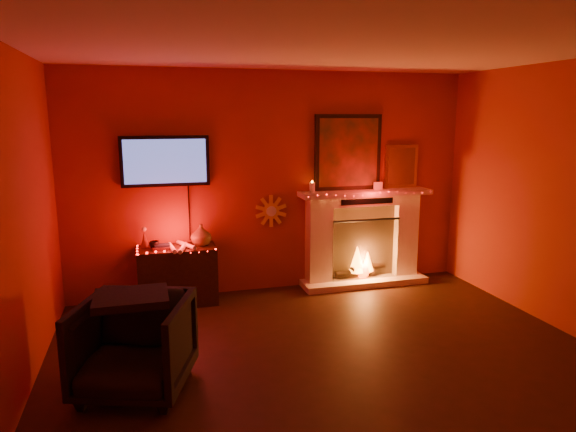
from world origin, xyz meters
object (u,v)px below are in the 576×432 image
object	(u,v)px
fireplace	(362,229)
armchair	(134,346)
sunburst_clock	(271,211)
console_table	(178,272)
tv	(165,161)

from	to	relation	value
fireplace	armchair	distance (m)	3.49
fireplace	sunburst_clock	xyz separation A→B (m)	(-1.19, 0.09, 0.28)
fireplace	sunburst_clock	size ratio (longest dim) A/B	5.45
sunburst_clock	armchair	size ratio (longest dim) A/B	0.48
fireplace	armchair	size ratio (longest dim) A/B	2.60
sunburst_clock	fireplace	bearing A→B (deg)	-4.37
sunburst_clock	armchair	bearing A→B (deg)	-127.74
fireplace	console_table	xyz separation A→B (m)	(-2.36, -0.13, -0.35)
fireplace	console_table	world-z (taller)	fireplace
fireplace	tv	bearing A→B (deg)	178.50
fireplace	sunburst_clock	world-z (taller)	fireplace
tv	sunburst_clock	distance (m)	1.41
fireplace	tv	size ratio (longest dim) A/B	1.76
tv	armchair	size ratio (longest dim) A/B	1.48
sunburst_clock	tv	bearing A→B (deg)	-178.76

